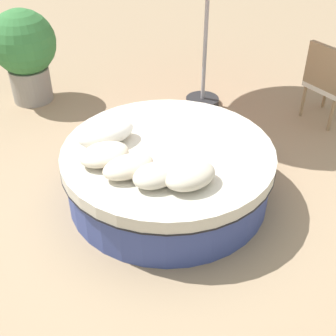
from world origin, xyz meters
TOP-DOWN VIEW (x-y plane):
  - ground_plane at (0.00, 0.00)m, footprint 16.00×16.00m
  - round_bed at (0.00, 0.00)m, footprint 1.99×1.99m
  - throw_pillow_0 at (-0.43, 0.40)m, footprint 0.55×0.31m
  - throw_pillow_1 at (-0.57, 0.14)m, footprint 0.45×0.34m
  - throw_pillow_2 at (-0.49, -0.14)m, footprint 0.46×0.28m
  - throw_pillow_3 at (-0.36, -0.37)m, footprint 0.40×0.29m
  - throw_pillow_4 at (-0.14, -0.54)m, footprint 0.45×0.32m
  - patio_chair at (2.41, 0.20)m, footprint 0.51×0.53m
  - planter at (-0.42, 2.71)m, footprint 0.82×0.82m

SIDE VIEW (x-z plane):
  - ground_plane at x=0.00m, z-range 0.00..0.00m
  - round_bed at x=0.00m, z-range 0.01..0.55m
  - patio_chair at x=2.41m, z-range 0.07..1.05m
  - throw_pillow_1 at x=-0.57m, z-range 0.54..0.69m
  - throw_pillow_2 at x=-0.49m, z-range 0.54..0.70m
  - throw_pillow_3 at x=-0.36m, z-range 0.54..0.70m
  - throw_pillow_4 at x=-0.14m, z-range 0.54..0.72m
  - throw_pillow_0 at x=-0.43m, z-range 0.54..0.75m
  - planter at x=-0.42m, z-range 0.09..1.30m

